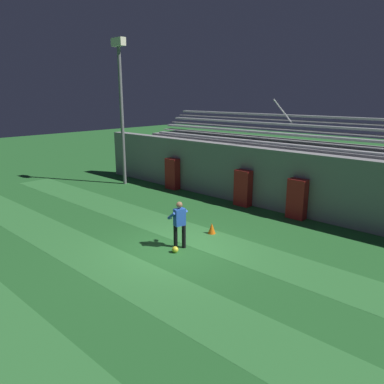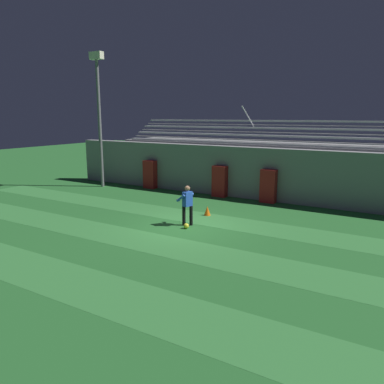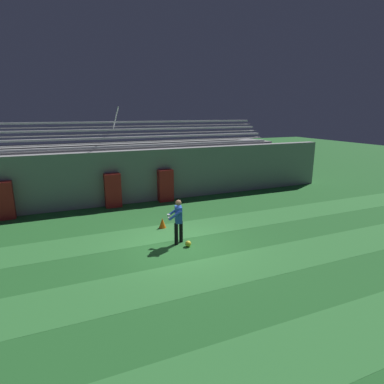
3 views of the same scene
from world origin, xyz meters
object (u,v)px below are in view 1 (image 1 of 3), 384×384
Objects in this scene: padding_pillar_gate_right at (297,199)px; soccer_ball at (175,249)px; padding_pillar_far_left at (173,174)px; floodlight_pole at (121,95)px; goalkeeper at (179,221)px; padding_pillar_gate_left at (243,188)px; traffic_cone at (212,228)px.

padding_pillar_gate_right is 6.31m from soccer_ball.
padding_pillar_gate_right is 7.67m from padding_pillar_far_left.
goalkeeper is at bearing -26.59° from floodlight_pole.
padding_pillar_gate_left reaches higher than goalkeeper.
padding_pillar_far_left is 1.04× the size of goalkeeper.
padding_pillar_far_left reaches higher than goalkeeper.
padding_pillar_gate_left is 9.01m from floodlight_pole.
traffic_cone is (9.17, -2.81, -4.97)m from floodlight_pole.
padding_pillar_far_left is 5.36m from floodlight_pole.
floodlight_pole is 10.80m from traffic_cone.
traffic_cone reaches higher than soccer_ball.
goalkeeper is at bearing -104.31° from padding_pillar_gate_right.
soccer_ball is 0.52× the size of traffic_cone.
floodlight_pole is at bearing -174.07° from padding_pillar_gate_right.
padding_pillar_gate_left is at bearing 108.90° from traffic_cone.
padding_pillar_far_left is (-7.67, 0.00, 0.00)m from padding_pillar_gate_right.
soccer_ball is at bearing -83.73° from traffic_cone.
traffic_cone is at bearing -32.31° from padding_pillar_far_left.
floodlight_pole is (-2.98, -1.11, 4.31)m from padding_pillar_far_left.
padding_pillar_gate_left reaches higher than soccer_ball.
padding_pillar_far_left is 8.93m from soccer_ball.
soccer_ball is (0.22, -0.43, -0.84)m from goalkeeper.
goalkeeper is at bearing 116.86° from soccer_ball.
padding_pillar_far_left is 8.44m from goalkeeper.
padding_pillar_far_left reaches higher than soccer_ball.
padding_pillar_gate_left is 4.13× the size of traffic_cone.
padding_pillar_gate_right and padding_pillar_far_left have the same top height.
padding_pillar_gate_right is 11.55m from floodlight_pole.
soccer_ball is (6.43, -6.14, -0.76)m from padding_pillar_far_left.
padding_pillar_gate_left and padding_pillar_gate_right have the same top height.
padding_pillar_far_left is 7.88× the size of soccer_ball.
padding_pillar_gate_right is at bearing 75.69° from goalkeeper.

